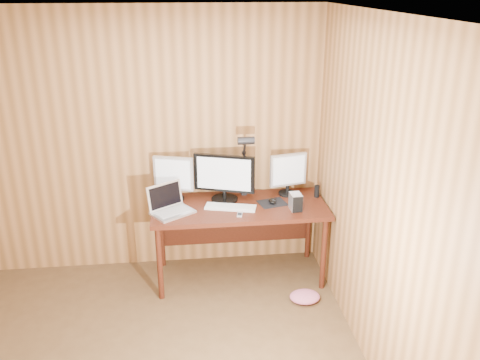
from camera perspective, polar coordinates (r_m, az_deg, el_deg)
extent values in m
plane|color=silver|center=(2.64, -17.10, 16.80)|extent=(4.00, 4.00, 0.00)
plane|color=#A66E3C|center=(4.84, -11.62, 3.89)|extent=(4.00, 0.00, 4.00)
plane|color=#A66E3C|center=(3.24, 17.99, -5.79)|extent=(0.00, 4.00, 4.00)
cube|color=#43190D|center=(4.68, -0.07, -3.08)|extent=(1.60, 0.70, 0.04)
cube|color=#43190D|center=(5.08, -0.48, -4.41)|extent=(1.48, 0.02, 0.51)
cylinder|color=#43190D|center=(4.58, -9.01, -9.26)|extent=(0.05, 0.05, 0.71)
cylinder|color=#43190D|center=(5.09, -8.80, -5.94)|extent=(0.05, 0.05, 0.71)
cylinder|color=#43190D|center=(4.73, 9.37, -8.21)|extent=(0.05, 0.05, 0.71)
cylinder|color=#43190D|center=(5.22, 7.69, -5.10)|extent=(0.05, 0.05, 0.71)
cylinder|color=black|center=(4.78, -1.74, -2.15)|extent=(0.25, 0.25, 0.02)
cylinder|color=black|center=(4.76, -1.75, -1.64)|extent=(0.04, 0.04, 0.07)
cube|color=black|center=(4.68, -1.77, 0.76)|extent=(0.55, 0.21, 0.35)
cube|color=white|center=(4.66, -1.83, 0.67)|extent=(0.48, 0.16, 0.30)
cylinder|color=black|center=(4.83, -7.34, -2.06)|extent=(0.18, 0.18, 0.02)
cylinder|color=black|center=(4.81, -7.37, -1.52)|extent=(0.04, 0.04, 0.08)
cube|color=silver|center=(4.74, -7.48, 0.72)|extent=(0.37, 0.14, 0.32)
cube|color=white|center=(4.72, -7.56, 0.63)|extent=(0.32, 0.10, 0.28)
cylinder|color=black|center=(4.93, 5.33, -1.50)|extent=(0.17, 0.17, 0.02)
cylinder|color=black|center=(4.91, 5.35, -0.98)|extent=(0.03, 0.03, 0.08)
cube|color=silver|center=(4.84, 5.43, 1.15)|extent=(0.36, 0.11, 0.31)
cube|color=white|center=(4.82, 5.53, 1.08)|extent=(0.31, 0.07, 0.27)
cube|color=silver|center=(4.54, -7.54, -3.65)|extent=(0.42, 0.40, 0.02)
cube|color=silver|center=(4.59, -8.45, -1.73)|extent=(0.32, 0.24, 0.23)
cube|color=black|center=(4.59, -8.45, -1.73)|extent=(0.27, 0.20, 0.19)
cube|color=#B2B2B7|center=(4.54, -7.55, -3.53)|extent=(0.33, 0.29, 0.00)
cube|color=white|center=(4.61, -1.07, -3.07)|extent=(0.48, 0.25, 0.02)
cube|color=white|center=(4.61, -1.07, -2.94)|extent=(0.44, 0.22, 0.00)
cube|color=black|center=(4.72, 3.65, -2.59)|extent=(0.29, 0.26, 0.00)
ellipsoid|color=black|center=(4.72, 3.66, -2.35)|extent=(0.10, 0.13, 0.04)
cube|color=silver|center=(4.58, 6.26, -2.44)|extent=(0.10, 0.14, 0.15)
cube|color=black|center=(4.52, 6.51, -2.80)|extent=(0.09, 0.01, 0.15)
cube|color=silver|center=(4.48, -0.03, -3.91)|extent=(0.06, 0.10, 0.01)
cube|color=black|center=(4.47, -0.03, -3.84)|extent=(0.05, 0.06, 0.00)
cylinder|color=black|center=(4.88, 8.63, -1.25)|extent=(0.05, 0.05, 0.12)
cube|color=black|center=(4.91, 0.44, -1.71)|extent=(0.05, 0.06, 0.06)
cylinder|color=black|center=(4.83, 0.44, 0.72)|extent=(0.03, 0.03, 0.42)
sphere|color=black|center=(4.76, 0.45, 3.11)|extent=(0.04, 0.04, 0.04)
cylinder|color=black|center=(4.67, 0.55, 3.80)|extent=(0.02, 0.15, 0.18)
cylinder|color=black|center=(4.57, 0.69, 4.44)|extent=(0.15, 0.07, 0.07)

